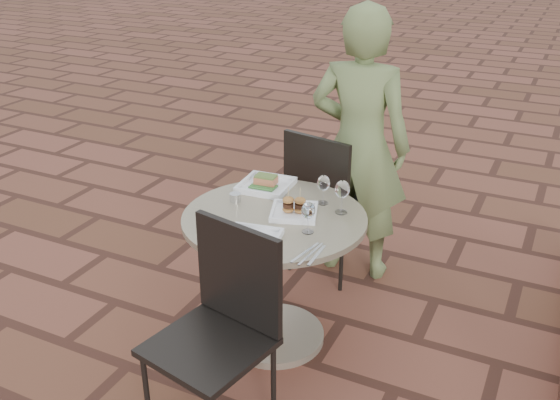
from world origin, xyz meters
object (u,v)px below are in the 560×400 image
at_px(plate_salmon, 266,184).
at_px(plate_tuna, 252,239).
at_px(chair_near, 223,316).
at_px(chair_far, 325,193).
at_px(diner, 359,146).
at_px(plate_sliders, 294,209).
at_px(cafe_table, 275,259).

xyz_separation_m(plate_salmon, plate_tuna, (0.21, -0.56, -0.01)).
distance_m(chair_near, plate_tuna, 0.38).
relative_size(chair_far, diner, 0.57).
distance_m(plate_salmon, plate_sliders, 0.35).
bearing_deg(diner, plate_tuna, 81.62).
xyz_separation_m(cafe_table, plate_tuna, (0.03, -0.28, 0.26)).
height_order(chair_far, plate_salmon, chair_far).
distance_m(cafe_table, plate_sliders, 0.29).
bearing_deg(plate_sliders, diner, 86.83).
distance_m(cafe_table, chair_near, 0.61).
bearing_deg(cafe_table, plate_salmon, 124.28).
bearing_deg(plate_sliders, plate_tuna, -99.13).
distance_m(cafe_table, diner, 0.94).
bearing_deg(chair_far, diner, -121.42).
bearing_deg(plate_tuna, chair_far, 92.54).
xyz_separation_m(diner, plate_sliders, (-0.05, -0.81, -0.06)).
distance_m(chair_near, plate_sliders, 0.69).
xyz_separation_m(cafe_table, chair_far, (-0.02, 0.72, 0.07)).
bearing_deg(plate_sliders, plate_salmon, 140.37).
bearing_deg(chair_far, plate_sliders, 110.19).
height_order(cafe_table, diner, diner).
bearing_deg(plate_sliders, cafe_table, -144.97).
bearing_deg(diner, chair_far, 43.36).
xyz_separation_m(cafe_table, plate_sliders, (0.08, 0.06, 0.27)).
xyz_separation_m(chair_near, plate_tuna, (-0.03, 0.32, 0.19)).
relative_size(chair_far, plate_tuna, 3.42).
bearing_deg(chair_far, plate_tuna, 104.30).
xyz_separation_m(chair_far, plate_tuna, (0.04, -1.00, 0.19)).
height_order(plate_salmon, plate_sliders, plate_sliders).
bearing_deg(plate_tuna, cafe_table, 95.13).
distance_m(chair_far, plate_sliders, 0.70).
distance_m(plate_sliders, plate_tuna, 0.34).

